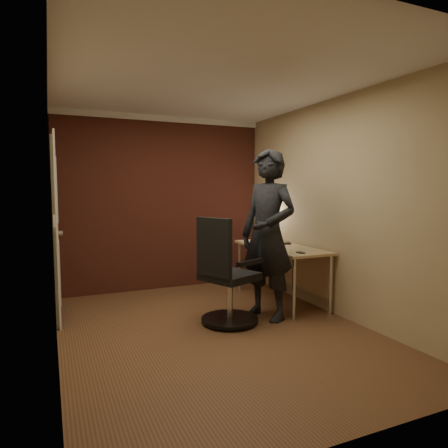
# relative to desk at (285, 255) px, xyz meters

# --- Properties ---
(room) EXTENTS (4.00, 4.00, 4.00)m
(room) POSITION_rel_desk_xyz_m (-1.53, 0.91, 0.77)
(room) COLOR brown
(room) RESTS_ON ground
(desk) EXTENTS (0.60, 1.50, 0.73)m
(desk) POSITION_rel_desk_xyz_m (0.00, 0.00, 0.00)
(desk) COLOR tan
(desk) RESTS_ON ground
(desk_lamp) EXTENTS (0.22, 0.22, 0.54)m
(desk_lamp) POSITION_rel_desk_xyz_m (0.04, 0.54, 0.55)
(desk_lamp) COLOR silver
(desk_lamp) RESTS_ON desk
(laptop) EXTENTS (0.42, 0.40, 0.23)m
(laptop) POSITION_rel_desk_xyz_m (-0.12, 0.29, 0.19)
(laptop) COLOR silver
(laptop) RESTS_ON desk
(mouse) EXTENTS (0.07, 0.11, 0.03)m
(mouse) POSITION_rel_desk_xyz_m (-0.21, -0.13, 0.14)
(mouse) COLOR black
(mouse) RESTS_ON desk
(phone) EXTENTS (0.07, 0.12, 0.01)m
(phone) POSITION_rel_desk_xyz_m (-0.16, -0.57, 0.13)
(phone) COLOR black
(phone) RESTS_ON desk
(wallet) EXTENTS (0.12, 0.13, 0.02)m
(wallet) POSITION_rel_desk_xyz_m (0.09, 0.11, 0.14)
(wallet) COLOR black
(wallet) RESTS_ON desk
(office_chair) EXTENTS (0.67, 0.73, 1.14)m
(office_chair) POSITION_rel_desk_xyz_m (-1.08, -0.52, -0.10)
(office_chair) COLOR black
(office_chair) RESTS_ON ground
(person) EXTENTS (0.69, 0.82, 1.90)m
(person) POSITION_rel_desk_xyz_m (-0.55, -0.49, 0.35)
(person) COLOR black
(person) RESTS_ON ground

